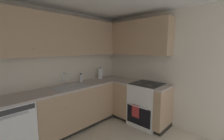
{
  "coord_description": "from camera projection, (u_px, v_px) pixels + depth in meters",
  "views": [
    {
      "loc": [
        -1.2,
        -1.28,
        1.65
      ],
      "look_at": [
        0.98,
        0.78,
        1.22
      ],
      "focal_mm": 24.29,
      "sensor_mm": 36.0,
      "label": 1
    }
  ],
  "objects": [
    {
      "name": "wall_back",
      "position": [
        44.0,
        72.0,
        2.92
      ],
      "size": [
        3.87,
        0.05,
        2.4
      ],
      "primitive_type": "cube",
      "color": "beige",
      "rests_on": "ground_plane"
    },
    {
      "name": "wall_right",
      "position": [
        169.0,
        70.0,
        3.17
      ],
      "size": [
        0.05,
        3.36,
        2.4
      ],
      "primitive_type": "cube",
      "color": "beige",
      "rests_on": "ground_plane"
    },
    {
      "name": "dishwasher",
      "position": [
        10.0,
        129.0,
        2.3
      ],
      "size": [
        0.6,
        0.63,
        0.86
      ],
      "color": "white",
      "rests_on": "ground_plane"
    },
    {
      "name": "lower_cabinets_back",
      "position": [
        75.0,
        107.0,
        3.13
      ],
      "size": [
        1.68,
        0.62,
        0.86
      ],
      "color": "tan",
      "rests_on": "ground_plane"
    },
    {
      "name": "countertop_back",
      "position": [
        74.0,
        87.0,
        3.06
      ],
      "size": [
        2.89,
        0.6,
        0.03
      ],
      "primitive_type": "cube",
      "color": "#B7A89E",
      "rests_on": "lower_cabinets_back"
    },
    {
      "name": "lower_cabinets_right",
      "position": [
        136.0,
        102.0,
        3.45
      ],
      "size": [
        0.62,
        1.17,
        0.86
      ],
      "color": "tan",
      "rests_on": "ground_plane"
    },
    {
      "name": "countertop_right",
      "position": [
        137.0,
        83.0,
        3.38
      ],
      "size": [
        0.6,
        1.17,
        0.03
      ],
      "color": "#B7A89E",
      "rests_on": "lower_cabinets_right"
    },
    {
      "name": "oven_range",
      "position": [
        147.0,
        104.0,
        3.28
      ],
      "size": [
        0.68,
        0.62,
        1.05
      ],
      "color": "white",
      "rests_on": "ground_plane"
    },
    {
      "name": "upper_cabinets_back",
      "position": [
        61.0,
        36.0,
        2.9
      ],
      "size": [
        2.57,
        0.34,
        0.75
      ],
      "color": "tan"
    },
    {
      "name": "upper_cabinets_right",
      "position": [
        134.0,
        38.0,
        3.47
      ],
      "size": [
        0.32,
        1.71,
        0.75
      ],
      "color": "tan"
    },
    {
      "name": "sink",
      "position": [
        70.0,
        89.0,
        2.97
      ],
      "size": [
        0.65,
        0.4,
        0.1
      ],
      "color": "#B7B7BC",
      "rests_on": "countertop_back"
    },
    {
      "name": "faucet",
      "position": [
        65.0,
        78.0,
        3.09
      ],
      "size": [
        0.07,
        0.16,
        0.25
      ],
      "color": "silver",
      "rests_on": "countertop_back"
    },
    {
      "name": "soap_bottle",
      "position": [
        81.0,
        78.0,
        3.39
      ],
      "size": [
        0.06,
        0.06,
        0.2
      ],
      "color": "silver",
      "rests_on": "countertop_back"
    },
    {
      "name": "paper_towel_roll",
      "position": [
        100.0,
        74.0,
        3.78
      ],
      "size": [
        0.11,
        0.11,
        0.3
      ],
      "color": "white",
      "rests_on": "countertop_back"
    }
  ]
}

